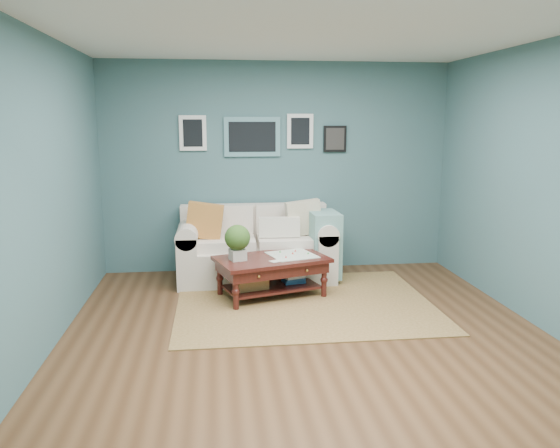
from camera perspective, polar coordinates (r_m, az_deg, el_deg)
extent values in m
plane|color=brown|center=(5.05, 3.05, -12.09)|extent=(5.00, 5.00, 0.00)
plane|color=white|center=(4.71, 3.40, 19.80)|extent=(5.00, 5.00, 0.00)
cube|color=#42676A|center=(7.15, -0.27, 5.91)|extent=(4.50, 0.02, 2.70)
cube|color=#42676A|center=(2.31, 14.02, -4.92)|extent=(4.50, 0.02, 2.70)
cube|color=#42676A|center=(4.84, -24.07, 2.59)|extent=(0.02, 5.00, 2.70)
cube|color=#42676A|center=(5.54, 26.83, 3.30)|extent=(0.02, 5.00, 2.70)
cube|color=#588C94|center=(7.07, -2.92, 9.09)|extent=(0.72, 0.03, 0.50)
cube|color=black|center=(7.06, -2.91, 9.08)|extent=(0.60, 0.01, 0.38)
cube|color=white|center=(7.06, -9.09, 9.37)|extent=(0.34, 0.03, 0.44)
cube|color=white|center=(7.14, 2.11, 9.67)|extent=(0.34, 0.03, 0.44)
cube|color=black|center=(7.23, 5.75, 8.85)|extent=(0.30, 0.03, 0.34)
cube|color=brown|center=(5.99, 2.54, -8.26)|extent=(2.73, 2.19, 0.01)
cube|color=beige|center=(6.82, -2.52, -4.09)|extent=(1.42, 0.88, 0.42)
cube|color=beige|center=(7.05, -2.76, 0.15)|extent=(1.86, 0.22, 0.48)
cube|color=beige|center=(6.78, -9.54, -3.44)|extent=(0.24, 0.88, 0.62)
cube|color=beige|center=(6.90, 4.37, -3.07)|extent=(0.24, 0.88, 0.62)
cylinder|color=beige|center=(6.71, -9.63, -0.87)|extent=(0.26, 0.88, 0.26)
cylinder|color=beige|center=(6.83, 4.40, -0.55)|extent=(0.26, 0.88, 0.26)
cube|color=beige|center=(6.68, -5.75, -2.03)|extent=(0.72, 0.56, 0.13)
cube|color=beige|center=(6.73, 0.73, -1.87)|extent=(0.72, 0.56, 0.13)
cube|color=beige|center=(6.90, -5.84, 0.47)|extent=(0.72, 0.12, 0.36)
cube|color=beige|center=(6.95, 0.43, 0.61)|extent=(0.72, 0.12, 0.36)
cube|color=#D0642B|center=(6.63, -7.88, 0.35)|extent=(0.48, 0.17, 0.47)
cube|color=beige|center=(6.78, 2.48, 0.68)|extent=(0.47, 0.18, 0.46)
cube|color=beige|center=(6.64, -0.08, -0.32)|extent=(0.50, 0.12, 0.24)
cube|color=#6F9F97|center=(6.75, 4.58, -2.08)|extent=(0.34, 0.55, 0.80)
cube|color=black|center=(6.11, -0.89, -3.70)|extent=(1.36, 1.03, 0.04)
cube|color=black|center=(6.13, -0.88, -4.43)|extent=(1.26, 0.93, 0.12)
cube|color=black|center=(6.19, -0.88, -6.56)|extent=(1.13, 0.80, 0.03)
sphere|color=gold|center=(5.73, -2.21, -5.51)|extent=(0.03, 0.03, 0.03)
sphere|color=gold|center=(5.96, 2.84, -4.88)|extent=(0.03, 0.03, 0.03)
cylinder|color=black|center=(5.74, -4.65, -7.03)|extent=(0.06, 0.06, 0.41)
cylinder|color=black|center=(6.15, 4.63, -5.81)|extent=(0.06, 0.06, 0.41)
cylinder|color=black|center=(6.24, -6.31, -5.61)|extent=(0.06, 0.06, 0.41)
cylinder|color=black|center=(6.61, 2.38, -4.59)|extent=(0.06, 0.06, 0.41)
cube|color=beige|center=(6.00, -4.44, -3.21)|extent=(0.20, 0.20, 0.12)
sphere|color=#284F16|center=(5.95, -4.47, -1.42)|extent=(0.28, 0.28, 0.28)
cube|color=white|center=(6.20, 1.25, -3.25)|extent=(0.60, 0.60, 0.01)
cube|color=olive|center=(6.07, -3.08, -5.82)|extent=(0.40, 0.33, 0.20)
cube|color=#23538C|center=(6.30, 1.42, -5.60)|extent=(0.28, 0.24, 0.11)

